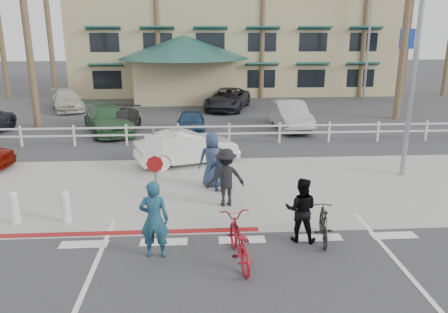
{
  "coord_description": "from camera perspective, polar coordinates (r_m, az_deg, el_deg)",
  "views": [
    {
      "loc": [
        -1.09,
        -9.52,
        5.2
      ],
      "look_at": [
        -0.3,
        3.2,
        1.5
      ],
      "focal_mm": 35.0,
      "sensor_mm": 36.0,
      "label": 1
    }
  ],
  "objects": [
    {
      "name": "lot_car_4",
      "position": [
        31.41,
        -19.83,
        6.9
      ],
      "size": [
        3.36,
        4.83,
        1.3
      ],
      "primitive_type": "imported",
      "rotation": [
        0.0,
        0.0,
        0.38
      ],
      "color": "beige",
      "rests_on": "ground"
    },
    {
      "name": "rail_fence",
      "position": [
        20.63,
        0.97,
        3.01
      ],
      "size": [
        29.4,
        0.16,
        1.0
      ],
      "primitive_type": null,
      "color": "silver",
      "rests_on": "ground"
    },
    {
      "name": "palm_3",
      "position": [
        34.69,
        -8.84,
        18.98
      ],
      "size": [
        4.0,
        4.0,
        14.0
      ],
      "primitive_type": null,
      "color": "#15371A",
      "rests_on": "ground"
    },
    {
      "name": "ground",
      "position": [
        10.9,
        2.7,
        -12.32
      ],
      "size": [
        140.0,
        140.0,
        0.0
      ],
      "primitive_type": "plane",
      "color": "#333335"
    },
    {
      "name": "palm_1",
      "position": [
        36.23,
        -22.1,
        17.12
      ],
      "size": [
        4.0,
        4.0,
        13.0
      ],
      "primitive_type": null,
      "color": "#15371A",
      "rests_on": "ground"
    },
    {
      "name": "lot_car_3",
      "position": [
        24.11,
        8.6,
        5.36
      ],
      "size": [
        1.81,
        4.61,
        1.49
      ],
      "primitive_type": "imported",
      "rotation": [
        0.0,
        0.0,
        0.05
      ],
      "color": "#9C9C9C",
      "rests_on": "ground"
    },
    {
      "name": "lot_car_6",
      "position": [
        23.74,
        -14.91,
        4.68
      ],
      "size": [
        3.62,
        5.1,
        1.37
      ],
      "primitive_type": "imported",
      "rotation": [
        0.0,
        0.0,
        0.4
      ],
      "color": "#2C5633",
      "rests_on": "ground"
    },
    {
      "name": "rider_red",
      "position": [
        10.41,
        -9.11,
        -8.12
      ],
      "size": [
        0.72,
        0.5,
        1.9
      ],
      "primitive_type": "imported",
      "rotation": [
        0.0,
        0.0,
        3.08
      ],
      "color": "navy",
      "rests_on": "ground"
    },
    {
      "name": "pedestrian_a",
      "position": [
        13.25,
        0.25,
        -2.74
      ],
      "size": [
        1.25,
        0.84,
        1.8
      ],
      "primitive_type": "imported",
      "rotation": [
        0.0,
        0.0,
        3.3
      ],
      "color": "black",
      "rests_on": "ground"
    },
    {
      "name": "pedestrian_b",
      "position": [
        14.85,
        -1.52,
        -0.43
      ],
      "size": [
        0.98,
        0.67,
        1.91
      ],
      "primitive_type": "imported",
      "rotation": [
        0.0,
        0.0,
        3.21
      ],
      "color": "navy",
      "rests_on": "ground"
    },
    {
      "name": "rider_black",
      "position": [
        11.25,
        10.03,
        -6.87
      ],
      "size": [
        0.97,
        0.84,
        1.68
      ],
      "primitive_type": "imported",
      "rotation": [
        0.0,
        0.0,
        2.86
      ],
      "color": "black",
      "rests_on": "ground"
    },
    {
      "name": "sign_post",
      "position": [
        12.37,
        -8.99,
        -1.67
      ],
      "size": [
        0.5,
        0.1,
        2.9
      ],
      "primitive_type": null,
      "color": "gray",
      "rests_on": "ground"
    },
    {
      "name": "bike_black",
      "position": [
        11.47,
        12.87,
        -8.62
      ],
      "size": [
        0.69,
        1.61,
        0.94
      ],
      "primitive_type": "imported",
      "rotation": [
        0.0,
        0.0,
        2.97
      ],
      "color": "black",
      "rests_on": "ground"
    },
    {
      "name": "parking_lot",
      "position": [
        28.03,
        -1.26,
        5.5
      ],
      "size": [
        50.0,
        16.0,
        0.01
      ],
      "primitive_type": "cube",
      "color": "#333335",
      "rests_on": "ground"
    },
    {
      "name": "car_white_sedan",
      "position": [
        17.54,
        -4.83,
        1.18
      ],
      "size": [
        4.34,
        2.72,
        1.35
      ],
      "primitive_type": "imported",
      "rotation": [
        0.0,
        0.0,
        1.91
      ],
      "color": "silver",
      "rests_on": "ground"
    },
    {
      "name": "lot_car_5",
      "position": [
        29.78,
        0.47,
        7.52
      ],
      "size": [
        3.73,
        5.58,
        1.42
      ],
      "primitive_type": "imported",
      "rotation": [
        0.0,
        0.0,
        -0.29
      ],
      "color": "black",
      "rests_on": "ground"
    },
    {
      "name": "sidewalk_plaza",
      "position": [
        14.99,
        0.85,
        -4.09
      ],
      "size": [
        22.0,
        7.0,
        0.01
      ],
      "primitive_type": "cube",
      "color": "gray",
      "rests_on": "ground"
    },
    {
      "name": "streetlight_1",
      "position": [
        35.99,
        18.4,
        14.68
      ],
      "size": [
        0.6,
        2.0,
        9.5
      ],
      "primitive_type": null,
      "color": "gray",
      "rests_on": "ground"
    },
    {
      "name": "palm_8",
      "position": [
        39.49,
        23.35,
        18.28
      ],
      "size": [
        4.0,
        4.0,
        15.0
      ],
      "primitive_type": null,
      "color": "#15371A",
      "rests_on": "ground"
    },
    {
      "name": "lot_car_1",
      "position": [
        23.5,
        -13.61,
        4.45
      ],
      "size": [
        2.14,
        4.32,
        1.21
      ],
      "primitive_type": "imported",
      "rotation": [
        0.0,
        0.0,
        -0.11
      ],
      "color": "black",
      "rests_on": "ground"
    },
    {
      "name": "streetlight_0",
      "position": [
        16.85,
        23.84,
        12.47
      ],
      "size": [
        0.6,
        2.0,
        9.0
      ],
      "primitive_type": null,
      "color": "gray",
      "rests_on": "ground"
    },
    {
      "name": "curb_red",
      "position": [
        12.06,
        -12.47,
        -9.71
      ],
      "size": [
        7.0,
        0.25,
        0.02
      ],
      "primitive_type": "cube",
      "color": "maroon",
      "rests_on": "ground"
    },
    {
      "name": "pedestrian_child",
      "position": [
        14.42,
        -0.6,
        -2.14
      ],
      "size": [
        0.84,
        0.52,
        1.33
      ],
      "primitive_type": "imported",
      "rotation": [
        0.0,
        0.0,
        2.88
      ],
      "color": "navy",
      "rests_on": "ground"
    },
    {
      "name": "building",
      "position": [
        40.64,
        0.85,
        16.82
      ],
      "size": [
        28.0,
        16.0,
        11.3
      ],
      "primitive_type": null,
      "color": "tan",
      "rests_on": "ground"
    },
    {
      "name": "palm_10",
      "position": [
        26.1,
        -24.59,
        16.56
      ],
      "size": [
        4.0,
        4.0,
        12.0
      ],
      "primitive_type": null,
      "color": "#15371A",
      "rests_on": "ground"
    },
    {
      "name": "bike_red",
      "position": [
        10.23,
        1.92,
        -10.94
      ],
      "size": [
        0.94,
        2.11,
        1.07
      ],
      "primitive_type": "imported",
      "rotation": [
        0.0,
        0.0,
        3.25
      ],
      "color": "maroon",
      "rests_on": "ground"
    },
    {
      "name": "bike_path",
      "position": [
        9.21,
        4.1,
        -18.22
      ],
      "size": [
        12.0,
        16.0,
        0.01
      ],
      "primitive_type": "cube",
      "color": "#333335",
      "rests_on": "ground"
    },
    {
      "name": "info_sign",
      "position": [
        35.03,
        22.42,
        11.07
      ],
      "size": [
        1.2,
        0.16,
        5.6
      ],
      "primitive_type": null,
      "color": "navy",
      "rests_on": "ground"
    },
    {
      "name": "bollard_1",
      "position": [
        13.46,
        -25.73,
        -6.06
      ],
      "size": [
        0.26,
        0.26,
        0.95
      ],
      "primitive_type": null,
      "color": "silver",
      "rests_on": "ground"
    },
    {
      "name": "cross_street",
      "position": [
        18.79,
        -0.08,
        0.13
      ],
      "size": [
        40.0,
        5.0,
        0.01
      ],
      "primitive_type": "cube",
      "color": "#333335",
      "rests_on": "ground"
    },
    {
      "name": "bollard_0",
      "position": [
        12.99,
        -19.98,
        -6.17
      ],
      "size": [
        0.26,
        0.26,
        0.95
      ],
      "primitive_type": null,
      "color": "silver",
      "rests_on": "ground"
    },
    {
      "name": "lot_car_2",
      "position": [
        22.72,
        -4.34,
        4.46
      ],
      "size": [
        1.43,
        3.53,
        1.2
      ],
      "primitive_type": "imported",
      "rotation": [
        0.0,
        0.0,
        -0.0
      ],
      "color": "navy",
      "rests_on": "ground"
    },
    {
      "name": "palm_5",
      "position": [
        34.92,
        5.09,
        18.26
      ],
      "size": [
        4.0,
        4.0,
        13.0
      ],
      "primitive_type": null,
      "color": "#15371A",
      "rests_on": "ground"
    },
    {
      "name": "palm_7",
      "position": [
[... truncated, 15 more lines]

